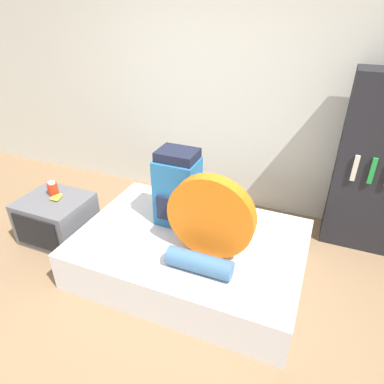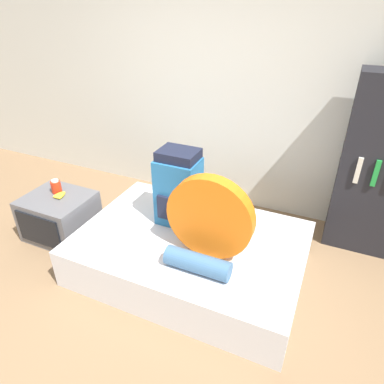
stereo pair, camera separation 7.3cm
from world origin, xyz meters
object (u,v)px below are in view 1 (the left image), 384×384
Objects in this scene: canister at (53,189)px; tent_bag at (211,217)px; backpack at (177,189)px; sleeping_roll at (199,263)px; television at (57,219)px.

tent_bag is at bearing -4.79° from canister.
sleeping_roll is (0.42, -0.54, -0.26)m from backpack.
tent_bag is 1.09× the size of television.
television is 0.31m from canister.
television is 4.57× the size of canister.
backpack reaches higher than television.
television is (-1.66, 0.29, -0.22)m from sleeping_roll.
backpack reaches higher than tent_bag.
tent_bag reaches higher than sleeping_roll.
tent_bag is 1.36× the size of sleeping_roll.
canister is (-0.06, 0.09, 0.29)m from television.
backpack is 1.35m from television.
tent_bag is 1.73m from canister.
backpack is 1.01× the size of tent_bag.
backpack is at bearing 11.76° from television.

